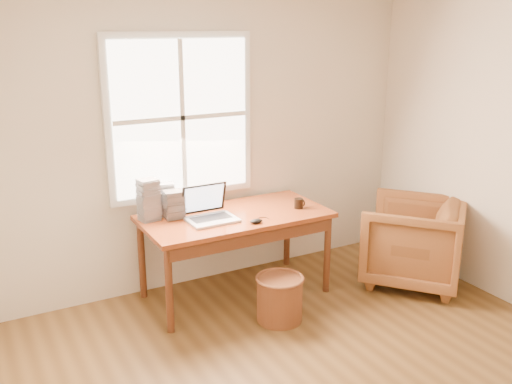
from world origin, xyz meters
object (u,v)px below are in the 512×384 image
Objects in this scene: wicker_stool at (280,299)px; cd_stack_a at (166,199)px; armchair at (413,242)px; coffee_mug at (299,203)px; desk at (235,216)px; laptop at (212,205)px.

cd_stack_a is (-0.60, 0.89, 0.70)m from wicker_stool.
armchair reaches higher than wicker_stool.
desk is at bearing 149.93° from coffee_mug.
desk is 18.01× the size of coffee_mug.
cd_stack_a reaches higher than wicker_stool.
wicker_stool is at bearing -56.55° from laptop.
cd_stack_a is at bearing 124.12° from wicker_stool.
coffee_mug is 0.34× the size of cd_stack_a.
laptop is at bearing 123.96° from wicker_stool.
laptop is 4.57× the size of coffee_mug.
coffee_mug is 1.16m from cd_stack_a.
armchair is 1.14m from coffee_mug.
laptop is at bearing 158.54° from coffee_mug.
laptop reaches higher than desk.
coffee_mug is (0.47, 0.47, 0.61)m from wicker_stool.
laptop is 0.82m from coffee_mug.
coffee_mug is at bearing -63.44° from armchair.
cd_stack_a is (-0.50, 0.30, 0.15)m from desk.
wicker_stool is at bearing -38.43° from armchair.
coffee_mug is at bearing -12.12° from desk.
armchair is at bearing -41.33° from coffee_mug.
wicker_stool is 0.94m from laptop.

